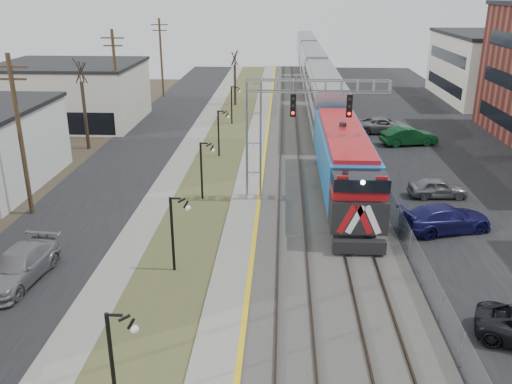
{
  "coord_description": "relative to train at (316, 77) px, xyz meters",
  "views": [
    {
      "loc": [
        1.35,
        -6.12,
        13.41
      ],
      "look_at": [
        -0.08,
        22.67,
        2.6
      ],
      "focal_mm": 38.0,
      "sensor_mm": 36.0,
      "label": 1
    }
  ],
  "objects": [
    {
      "name": "car_lot_f",
      "position": [
        7.41,
        -21.74,
        -2.09
      ],
      "size": [
        5.26,
        2.71,
        1.65
      ],
      "primitive_type": "imported",
      "rotation": [
        0.0,
        0.0,
        1.77
      ],
      "color": "#0D421C",
      "rests_on": "ground"
    },
    {
      "name": "grass_median",
      "position": [
        -9.5,
        -29.23,
        -2.89
      ],
      "size": [
        4.0,
        120.0,
        0.06
      ],
      "primitive_type": "cube",
      "color": "#4B532C",
      "rests_on": "ground"
    },
    {
      "name": "signal_gantry",
      "position": [
        -4.28,
        -36.24,
        2.67
      ],
      "size": [
        9.0,
        1.07,
        8.15
      ],
      "color": "gray",
      "rests_on": "ground"
    },
    {
      "name": "car_lot_g",
      "position": [
        5.92,
        -17.34,
        -2.17
      ],
      "size": [
        5.48,
        2.66,
        1.5
      ],
      "primitive_type": "imported",
      "rotation": [
        0.0,
        0.0,
        1.54
      ],
      "color": "slate",
      "rests_on": "ground"
    },
    {
      "name": "lampposts",
      "position": [
        -9.5,
        -45.95,
        -0.92
      ],
      "size": [
        0.14,
        62.14,
        4.0
      ],
      "color": "black",
      "rests_on": "ground"
    },
    {
      "name": "ballast_bed",
      "position": [
        -1.5,
        -29.23,
        -2.82
      ],
      "size": [
        8.0,
        120.0,
        0.2
      ],
      "primitive_type": "cube",
      "color": "#595651",
      "rests_on": "ground"
    },
    {
      "name": "utility_poles",
      "position": [
        -20.0,
        -39.23,
        2.08
      ],
      "size": [
        0.28,
        80.28,
        10.0
      ],
      "color": "#4C3823",
      "rests_on": "ground"
    },
    {
      "name": "car_lot_d",
      "position": [
        5.5,
        -40.68,
        -2.12
      ],
      "size": [
        5.89,
        3.69,
        1.59
      ],
      "primitive_type": "imported",
      "rotation": [
        0.0,
        0.0,
        1.86
      ],
      "color": "#181855",
      "rests_on": "ground"
    },
    {
      "name": "platform",
      "position": [
        -6.5,
        -29.23,
        -2.8
      ],
      "size": [
        2.0,
        120.0,
        0.24
      ],
      "primitive_type": "cube",
      "color": "gray",
      "rests_on": "ground"
    },
    {
      "name": "platform_edge",
      "position": [
        -5.62,
        -29.23,
        -2.67
      ],
      "size": [
        0.24,
        120.0,
        0.01
      ],
      "primitive_type": "cube",
      "color": "gold",
      "rests_on": "platform"
    },
    {
      "name": "sidewalk",
      "position": [
        -12.5,
        -29.23,
        -2.88
      ],
      "size": [
        2.0,
        120.0,
        0.08
      ],
      "primitive_type": "cube",
      "color": "gray",
      "rests_on": "ground"
    },
    {
      "name": "street_west",
      "position": [
        -17.0,
        -29.23,
        -2.9
      ],
      "size": [
        7.0,
        120.0,
        0.04
      ],
      "primitive_type": "cube",
      "color": "black",
      "rests_on": "ground"
    },
    {
      "name": "track_far",
      "position": [
        -0.0,
        -29.23,
        -2.64
      ],
      "size": [
        1.58,
        120.0,
        0.15
      ],
      "color": "#2D2119",
      "rests_on": "ballast_bed"
    },
    {
      "name": "track_near",
      "position": [
        -3.5,
        -29.23,
        -2.64
      ],
      "size": [
        1.58,
        120.0,
        0.15
      ],
      "color": "#2D2119",
      "rests_on": "ballast_bed"
    },
    {
      "name": "train",
      "position": [
        0.0,
        0.0,
        0.0
      ],
      "size": [
        3.0,
        85.85,
        5.33
      ],
      "color": "#1463A9",
      "rests_on": "ground"
    },
    {
      "name": "car_street_b",
      "position": [
        -16.85,
        -47.68,
        -2.13
      ],
      "size": [
        2.77,
        5.61,
        1.57
      ],
      "primitive_type": "imported",
      "rotation": [
        0.0,
        0.0,
        -0.11
      ],
      "color": "gray",
      "rests_on": "ground"
    },
    {
      "name": "car_lot_e",
      "position": [
        6.53,
        -35.08,
        -2.25
      ],
      "size": [
        4.02,
        1.81,
        1.34
      ],
      "primitive_type": "imported",
      "rotation": [
        0.0,
        0.0,
        1.63
      ],
      "color": "slate",
      "rests_on": "ground"
    },
    {
      "name": "parking_lot",
      "position": [
        10.5,
        -29.23,
        -2.9
      ],
      "size": [
        16.0,
        120.0,
        0.04
      ],
      "primitive_type": "cube",
      "color": "black",
      "rests_on": "ground"
    },
    {
      "name": "fence",
      "position": [
        2.7,
        -29.23,
        -2.12
      ],
      "size": [
        0.04,
        120.0,
        1.6
      ],
      "primitive_type": "cube",
      "color": "gray",
      "rests_on": "ground"
    },
    {
      "name": "bare_trees",
      "position": [
        -18.16,
        -25.32,
        -0.22
      ],
      "size": [
        12.3,
        42.3,
        5.95
      ],
      "color": "#382D23",
      "rests_on": "ground"
    }
  ]
}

